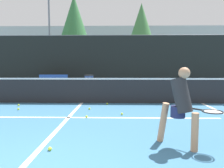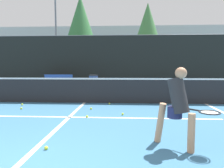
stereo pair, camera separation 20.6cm
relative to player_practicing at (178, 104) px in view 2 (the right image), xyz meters
The scene contains 19 objects.
court_service_line 3.30m from the player_practicing, 139.68° to the left, with size 8.25×0.10×0.01m, color white.
court_center_mark 3.00m from the player_practicing, 147.48° to the left, with size 0.10×5.61×0.01m, color white.
net 5.01m from the player_practicing, 119.27° to the left, with size 11.09×0.09×1.07m.
fence_back 10.35m from the player_practicing, 103.71° to the left, with size 24.00×0.06×3.29m.
player_practicing is the anchor object (origin of this frame).
tennis_ball_scattered_1 4.36m from the player_practicing, 110.02° to the left, with size 0.07×0.07×0.07m, color #D1E033.
tennis_ball_scattered_2 2.71m from the player_practicing, 111.92° to the left, with size 0.07×0.07×0.07m, color #D1E033.
tennis_ball_scattered_4 2.92m from the player_practicing, 133.44° to the left, with size 0.07×0.07×0.07m, color #D1E033.
tennis_ball_scattered_5 2.37m from the player_practicing, behind, with size 0.07×0.07×0.07m, color #D1E033.
tennis_ball_scattered_6 5.94m from the player_practicing, 140.89° to the left, with size 0.07×0.07×0.07m, color #D1E033.
tennis_ball_scattered_7 3.79m from the player_practicing, 122.53° to the left, with size 0.07×0.07×0.07m, color #D1E033.
tennis_ball_scattered_8 5.29m from the player_practicing, 144.59° to the left, with size 0.07×0.07×0.07m, color #D1E033.
courtside_bench 10.17m from the player_practicing, 118.65° to the left, with size 1.69×0.45×0.86m.
trash_bin 8.99m from the player_practicing, 107.58° to the left, with size 0.52×0.52×0.86m.
parked_car 13.47m from the player_practicing, 109.72° to the left, with size 1.62×4.60×1.44m.
floodlight_mast 18.68m from the player_practicing, 114.01° to the left, with size 1.10×0.24×8.83m.
tree_west 18.71m from the player_practicing, 86.01° to the left, with size 2.79×2.79×7.44m.
tree_mid 19.34m from the player_practicing, 106.55° to the left, with size 3.07×3.07×8.18m.
building_far 27.19m from the player_practicing, 95.18° to the left, with size 36.00×2.40×6.60m, color #B2ADA3.
Camera 2 is at (1.53, -2.11, 1.45)m, focal length 35.00 mm.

